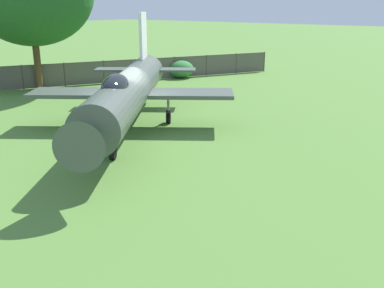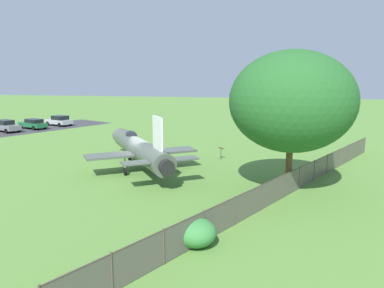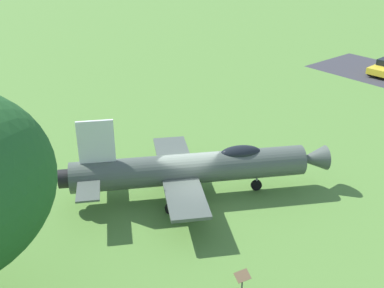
{
  "view_description": "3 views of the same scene",
  "coord_description": "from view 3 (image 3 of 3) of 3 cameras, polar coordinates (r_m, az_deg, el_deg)",
  "views": [
    {
      "loc": [
        -13.04,
        -12.98,
        5.12
      ],
      "look_at": [
        -3.82,
        -6.09,
        1.5
      ],
      "focal_mm": 41.85,
      "sensor_mm": 36.0,
      "label": 1
    },
    {
      "loc": [
        27.35,
        9.95,
        7.39
      ],
      "look_at": [
        1.4,
        4.51,
        2.5
      ],
      "focal_mm": 34.74,
      "sensor_mm": 36.0,
      "label": 2
    },
    {
      "loc": [
        -9.26,
        19.24,
        13.43
      ],
      "look_at": [
        0.22,
        -0.71,
        2.75
      ],
      "focal_mm": 43.46,
      "sensor_mm": 36.0,
      "label": 3
    }
  ],
  "objects": [
    {
      "name": "info_plaque",
      "position": [
        18.87,
        6.2,
        -16.16
      ],
      "size": [
        0.67,
        0.72,
        1.14
      ],
      "color": "#333333",
      "rests_on": "ground_plane"
    },
    {
      "name": "ground_plane",
      "position": [
        25.22,
        -0.25,
        -6.36
      ],
      "size": [
        200.0,
        200.0,
        0.0
      ],
      "primitive_type": "plane",
      "color": "#568438"
    },
    {
      "name": "display_jet",
      "position": [
        24.41,
        0.62,
        -2.88
      ],
      "size": [
        12.76,
        10.29,
        4.72
      ],
      "rotation": [
        0.0,
        0.0,
        3.75
      ],
      "color": "#4C564C",
      "rests_on": "ground_plane"
    }
  ]
}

